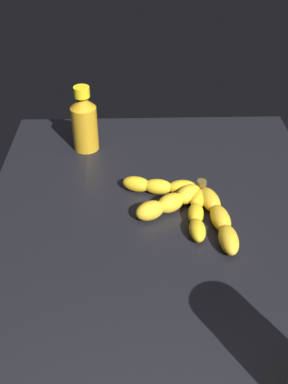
{
  "coord_description": "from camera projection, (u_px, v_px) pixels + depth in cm",
  "views": [
    {
      "loc": [
        61.9,
        -4.78,
        55.45
      ],
      "look_at": [
        -3.63,
        -3.05,
        5.03
      ],
      "focal_mm": 40.82,
      "sensor_mm": 36.0,
      "label": 1
    }
  ],
  "objects": [
    {
      "name": "ground_plane",
      "position": [
        160.0,
        230.0,
        0.84
      ],
      "size": [
        85.37,
        69.25,
        3.04
      ],
      "primitive_type": "cube",
      "color": "black"
    },
    {
      "name": "banana_bunch",
      "position": [
        187.0,
        205.0,
        0.85
      ],
      "size": [
        23.1,
        21.21,
        3.71
      ],
      "color": "yellow",
      "rests_on": "ground_plane"
    },
    {
      "name": "honey_bottle",
      "position": [
        84.0,
        122.0,
        1.0
      ],
      "size": [
        5.97,
        5.97,
        15.59
      ],
      "color": "gold",
      "rests_on": "ground_plane"
    }
  ]
}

